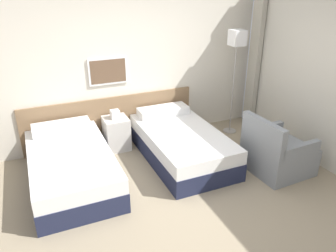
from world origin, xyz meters
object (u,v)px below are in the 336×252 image
(nightstand, at_px, (116,133))
(armchair, at_px, (277,154))
(bed_near_door, at_px, (71,166))
(bed_near_window, at_px, (181,143))
(floor_lamp, at_px, (237,47))

(nightstand, distance_m, armchair, 2.58)
(bed_near_door, height_order, bed_near_window, same)
(nightstand, distance_m, floor_lamp, 2.51)
(bed_near_window, xyz_separation_m, floor_lamp, (1.29, 0.53, 1.33))
(bed_near_door, relative_size, floor_lamp, 1.05)
(bed_near_window, distance_m, armchair, 1.47)
(bed_near_door, bearing_deg, bed_near_window, 0.00)
(bed_near_window, bearing_deg, nightstand, 140.06)
(nightstand, bearing_deg, floor_lamp, -5.06)
(nightstand, height_order, armchair, armchair)
(floor_lamp, bearing_deg, bed_near_door, -170.04)
(bed_near_door, height_order, nightstand, nightstand)
(nightstand, xyz_separation_m, armchair, (1.99, -1.65, -0.01))
(bed_near_door, bearing_deg, nightstand, 39.94)
(floor_lamp, distance_m, armchair, 1.96)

